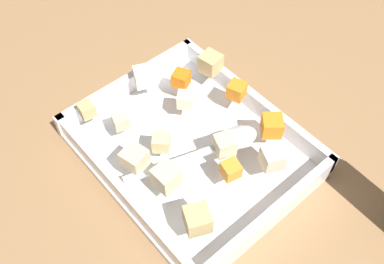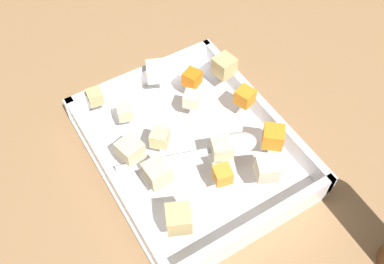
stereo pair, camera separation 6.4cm
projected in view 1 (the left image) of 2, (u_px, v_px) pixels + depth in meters
name	position (u px, v px, depth m)	size (l,w,h in m)	color
ground_plane	(185.00, 150.00, 0.70)	(4.00, 4.00, 0.00)	#936D47
baking_dish	(192.00, 149.00, 0.68)	(0.33, 0.27, 0.05)	silver
carrot_chunk_corner_se	(229.00, 171.00, 0.60)	(0.02, 0.02, 0.02)	orange
carrot_chunk_back_center	(181.00, 79.00, 0.71)	(0.02, 0.02, 0.02)	orange
carrot_chunk_far_left	(236.00, 90.00, 0.69)	(0.03, 0.03, 0.03)	orange
carrot_chunk_front_center	(272.00, 126.00, 0.65)	(0.03, 0.03, 0.03)	orange
potato_chunk_near_spoon	(197.00, 219.00, 0.56)	(0.03, 0.03, 0.03)	tan
potato_chunk_corner_ne	(160.00, 140.00, 0.63)	(0.02, 0.02, 0.02)	#E0CC89
potato_chunk_heap_top	(166.00, 177.00, 0.59)	(0.03, 0.03, 0.03)	beige
potato_chunk_near_left	(121.00, 121.00, 0.66)	(0.02, 0.02, 0.02)	beige
potato_chunk_center	(225.00, 144.00, 0.63)	(0.03, 0.03, 0.03)	beige
potato_chunk_corner_nw	(134.00, 159.00, 0.61)	(0.03, 0.03, 0.03)	beige
potato_chunk_mid_right	(185.00, 100.00, 0.68)	(0.02, 0.02, 0.02)	beige
potato_chunk_far_right	(87.00, 110.00, 0.67)	(0.02, 0.02, 0.02)	tan
potato_chunk_heap_side	(210.00, 63.00, 0.72)	(0.03, 0.03, 0.03)	tan
parsnip_chunk_near_right	(273.00, 158.00, 0.61)	(0.03, 0.03, 0.03)	beige
parsnip_chunk_rim_edge	(144.00, 77.00, 0.71)	(0.03, 0.03, 0.03)	silver
serving_spoon	(229.00, 141.00, 0.64)	(0.09, 0.20, 0.02)	silver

